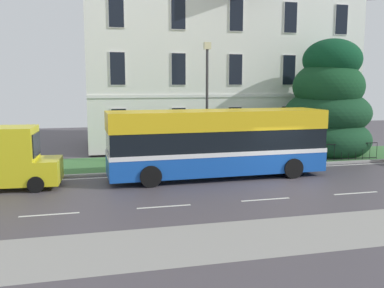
# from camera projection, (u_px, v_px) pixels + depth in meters

# --- Properties ---
(ground_plane) EXTENTS (60.00, 56.00, 0.18)m
(ground_plane) POSITION_uv_depth(u_px,v_px,m) (283.00, 182.00, 19.39)
(ground_plane) COLOR #464047
(georgian_townhouse) EXTENTS (19.12, 8.95, 12.76)m
(georgian_townhouse) POSITION_uv_depth(u_px,v_px,m) (216.00, 56.00, 31.19)
(georgian_townhouse) COLOR white
(georgian_townhouse) RESTS_ON ground_plane
(iron_verge_railing) EXTENTS (13.94, 0.04, 0.97)m
(iron_verge_railing) POSITION_uv_depth(u_px,v_px,m) (266.00, 155.00, 22.89)
(iron_verge_railing) COLOR black
(iron_verge_railing) RESTS_ON ground_plane
(evergreen_tree) EXTENTS (5.29, 5.52, 7.54)m
(evergreen_tree) POSITION_uv_depth(u_px,v_px,m) (328.00, 108.00, 26.20)
(evergreen_tree) COLOR #423328
(evergreen_tree) RESTS_ON ground_plane
(single_decker_bus) EXTENTS (10.45, 2.79, 3.22)m
(single_decker_bus) POSITION_uv_depth(u_px,v_px,m) (217.00, 142.00, 20.09)
(single_decker_bus) COLOR #174EB3
(single_decker_bus) RESTS_ON ground_plane
(street_lamp_post) EXTENTS (0.36, 0.24, 6.48)m
(street_lamp_post) POSITION_uv_depth(u_px,v_px,m) (207.00, 95.00, 22.38)
(street_lamp_post) COLOR #333338
(street_lamp_post) RESTS_ON ground_plane
(litter_bin) EXTENTS (0.56, 0.56, 1.20)m
(litter_bin) POSITION_uv_depth(u_px,v_px,m) (266.00, 151.00, 23.68)
(litter_bin) COLOR #4C4742
(litter_bin) RESTS_ON ground_plane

